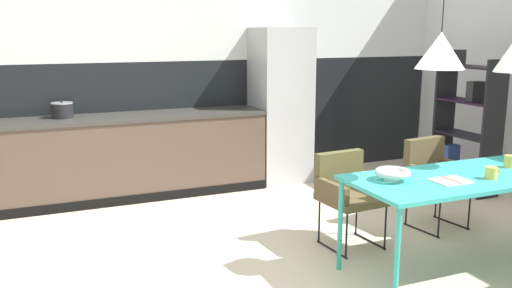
{
  "coord_description": "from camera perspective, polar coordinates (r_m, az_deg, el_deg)",
  "views": [
    {
      "loc": [
        -1.89,
        -3.04,
        1.79
      ],
      "look_at": [
        -0.21,
        0.94,
        0.88
      ],
      "focal_mm": 37.99,
      "sensor_mm": 36.0,
      "label": 1
    }
  ],
  "objects": [
    {
      "name": "mug_glass_clear",
      "position": [
        4.25,
        23.53,
        -2.8
      ],
      "size": [
        0.13,
        0.08,
        0.09
      ],
      "color": "gold",
      "rests_on": "dining_table"
    },
    {
      "name": "back_wall_splashback_dark",
      "position": [
        6.55,
        -5.75,
        2.41
      ],
      "size": [
        6.66,
        0.12,
        1.45
      ],
      "primitive_type": "cube",
      "color": "black",
      "rests_on": "ground"
    },
    {
      "name": "open_book",
      "position": [
        4.07,
        19.82,
        -3.67
      ],
      "size": [
        0.25,
        0.2,
        0.02
      ],
      "color": "white",
      "rests_on": "dining_table"
    },
    {
      "name": "pendant_lamp_over_table_near",
      "position": [
        3.95,
        18.85,
        9.32
      ],
      "size": [
        0.34,
        0.34,
        1.31
      ],
      "color": "black"
    },
    {
      "name": "armchair_head_of_table",
      "position": [
        5.25,
        18.16,
        -2.7
      ],
      "size": [
        0.54,
        0.53,
        0.81
      ],
      "rotation": [
        0.0,
        0.0,
        3.28
      ],
      "color": "brown",
      "rests_on": "ground"
    },
    {
      "name": "refrigerator_column",
      "position": [
        6.5,
        2.59,
        4.09
      ],
      "size": [
        0.62,
        0.6,
        1.83
      ],
      "primitive_type": "cube",
      "color": "#ADAFB2",
      "rests_on": "ground"
    },
    {
      "name": "cooking_pot",
      "position": [
        5.97,
        -19.73,
        3.38
      ],
      "size": [
        0.22,
        0.22,
        0.18
      ],
      "color": "black",
      "rests_on": "kitchen_counter"
    },
    {
      "name": "mug_tall_blue",
      "position": [
        4.66,
        25.12,
        -1.66
      ],
      "size": [
        0.12,
        0.08,
        0.1
      ],
      "color": "gold",
      "rests_on": "dining_table"
    },
    {
      "name": "armchair_far_side",
      "position": [
        4.63,
        9.61,
        -4.41
      ],
      "size": [
        0.53,
        0.51,
        0.78
      ],
      "rotation": [
        0.0,
        0.0,
        3.23
      ],
      "color": "brown",
      "rests_on": "ground"
    },
    {
      "name": "dining_table",
      "position": [
        4.35,
        21.71,
        -3.53
      ],
      "size": [
        1.9,
        0.77,
        0.74
      ],
      "color": "teal",
      "rests_on": "ground"
    },
    {
      "name": "kitchen_counter",
      "position": [
        6.0,
        -16.78,
        -1.56
      ],
      "size": [
        3.76,
        0.63,
        0.9
      ],
      "color": "brown",
      "rests_on": "ground"
    },
    {
      "name": "open_shelf_unit",
      "position": [
        6.54,
        21.25,
        2.47
      ],
      "size": [
        0.3,
        0.78,
        1.58
      ],
      "rotation": [
        0.0,
        0.0,
        -1.57
      ],
      "color": "black",
      "rests_on": "ground"
    },
    {
      "name": "fruit_bowl",
      "position": [
        3.97,
        14.18,
        -3.0
      ],
      "size": [
        0.25,
        0.25,
        0.08
      ],
      "color": "silver",
      "rests_on": "dining_table"
    }
  ]
}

